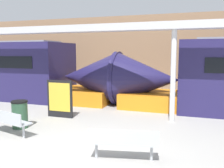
# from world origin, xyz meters

# --- Properties ---
(ground_plane) EXTENTS (60.00, 60.00, 0.00)m
(ground_plane) POSITION_xyz_m (0.00, 0.00, 0.00)
(ground_plane) COLOR #9E9B96
(station_wall) EXTENTS (56.00, 0.20, 5.00)m
(station_wall) POSITION_xyz_m (0.00, 11.12, 2.50)
(station_wall) COLOR #937051
(station_wall) RESTS_ON ground_plane
(bench_near) EXTENTS (1.73, 0.76, 0.79)m
(bench_near) POSITION_xyz_m (0.95, 0.23, 0.49)
(bench_near) COLOR #ADB2B7
(bench_near) RESTS_ON ground_plane
(bench_far) EXTENTS (1.83, 0.88, 0.79)m
(bench_far) POSITION_xyz_m (-3.05, 0.89, 0.49)
(bench_far) COLOR #ADB2B7
(bench_far) RESTS_ON ground_plane
(trash_bin) EXTENTS (0.55, 0.55, 0.95)m
(trash_bin) POSITION_xyz_m (-3.15, 1.63, 0.48)
(trash_bin) COLOR #2D5138
(trash_bin) RESTS_ON ground_plane
(poster_board) EXTENTS (1.10, 0.07, 1.50)m
(poster_board) POSITION_xyz_m (-2.58, 3.31, 0.76)
(poster_board) COLOR black
(poster_board) RESTS_ON ground_plane
(support_column_near) EXTENTS (0.20, 0.20, 3.41)m
(support_column_near) POSITION_xyz_m (1.72, 4.17, 1.70)
(support_column_near) COLOR silver
(support_column_near) RESTS_ON ground_plane
(canopy_beam) EXTENTS (28.00, 0.60, 0.28)m
(canopy_beam) POSITION_xyz_m (1.72, 4.17, 3.55)
(canopy_beam) COLOR #B7B7BC
(canopy_beam) RESTS_ON support_column_near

